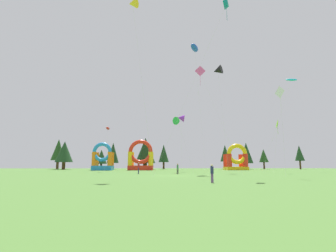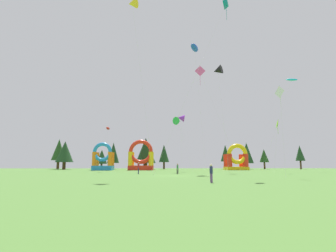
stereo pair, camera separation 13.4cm
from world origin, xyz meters
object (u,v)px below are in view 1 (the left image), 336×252
(kite_green_delta, at_px, (178,121))
(kite_white_diamond, at_px, (281,93))
(inflatable_blue_arch, at_px, (236,160))
(kite_black_delta, at_px, (218,71))
(kite_purple_delta, at_px, (181,118))
(kite_red_parafoil, at_px, (108,128))
(person_left_edge, at_px, (139,167))
(person_far_side, at_px, (178,168))
(kite_blue_parafoil, at_px, (195,48))
(kite_teal_diamond, at_px, (227,5))
(kite_pink_diamond, at_px, (200,72))
(person_near_camera, at_px, (212,172))
(kite_cyan_parafoil, at_px, (291,80))
(inflatable_red_slide, at_px, (103,160))
(kite_yellow_delta, at_px, (133,4))
(inflatable_yellow_castle, at_px, (141,159))
(kite_lime_diamond, at_px, (278,125))

(kite_green_delta, xyz_separation_m, kite_white_diamond, (11.31, -19.13, 0.24))
(inflatable_blue_arch, bearing_deg, kite_black_delta, -115.13)
(kite_purple_delta, distance_m, kite_green_delta, 5.26)
(kite_red_parafoil, xyz_separation_m, person_left_edge, (7.42, -11.43, -7.71))
(person_far_side, bearing_deg, kite_blue_parafoil, 47.41)
(kite_teal_diamond, distance_m, kite_pink_diamond, 10.70)
(kite_purple_delta, distance_m, kite_blue_parafoil, 14.97)
(kite_green_delta, relative_size, person_near_camera, 6.94)
(kite_cyan_parafoil, height_order, inflatable_red_slide, kite_cyan_parafoil)
(person_far_side, bearing_deg, kite_white_diamond, -44.48)
(kite_green_delta, distance_m, kite_cyan_parafoil, 29.68)
(person_left_edge, bearing_deg, kite_red_parafoil, -163.10)
(kite_yellow_delta, bearing_deg, kite_pink_diamond, 40.32)
(person_far_side, xyz_separation_m, person_near_camera, (1.65, -18.48, -0.04))
(kite_teal_diamond, xyz_separation_m, kite_cyan_parafoil, (21.06, 23.38, -2.60))
(inflatable_red_slide, bearing_deg, kite_green_delta, -40.86)
(kite_yellow_delta, height_order, inflatable_blue_arch, kite_yellow_delta)
(kite_teal_diamond, xyz_separation_m, person_left_edge, (-12.53, 8.45, -22.30))
(kite_pink_diamond, height_order, inflatable_blue_arch, kite_pink_diamond)
(kite_yellow_delta, height_order, kite_pink_diamond, kite_yellow_delta)
(kite_cyan_parafoil, xyz_separation_m, inflatable_red_slide, (-44.53, 8.67, -18.25))
(kite_teal_diamond, height_order, kite_cyan_parafoil, kite_teal_diamond)
(kite_purple_delta, bearing_deg, kite_green_delta, -101.56)
(kite_cyan_parafoil, distance_m, inflatable_yellow_castle, 40.89)
(kite_red_parafoil, bearing_deg, person_near_camera, -63.49)
(kite_lime_diamond, relative_size, kite_teal_diamond, 0.37)
(kite_teal_diamond, xyz_separation_m, inflatable_yellow_castle, (-14.15, 33.76, -20.61))
(kite_purple_delta, xyz_separation_m, inflatable_yellow_castle, (-9.44, 12.12, -8.58))
(kite_purple_delta, distance_m, kite_teal_diamond, 25.20)
(kite_green_delta, bearing_deg, inflatable_blue_arch, 48.00)
(inflatable_yellow_castle, bearing_deg, inflatable_blue_arch, 3.42)
(person_near_camera, bearing_deg, person_left_edge, -10.17)
(kite_black_delta, height_order, inflatable_blue_arch, kite_black_delta)
(kite_yellow_delta, bearing_deg, kite_teal_diamond, 4.28)
(kite_green_delta, height_order, kite_teal_diamond, kite_teal_diamond)
(kite_yellow_delta, height_order, kite_blue_parafoil, kite_blue_parafoil)
(inflatable_red_slide, bearing_deg, person_far_side, -54.76)
(kite_black_delta, bearing_deg, kite_white_diamond, -81.12)
(person_left_edge, height_order, person_near_camera, person_left_edge)
(kite_yellow_delta, relative_size, person_left_edge, 12.85)
(kite_teal_diamond, bearing_deg, kite_blue_parafoil, 102.87)
(inflatable_blue_arch, xyz_separation_m, inflatable_red_slide, (-34.48, -3.21, -0.03))
(kite_red_parafoil, bearing_deg, inflatable_blue_arch, 26.43)
(kite_blue_parafoil, xyz_separation_m, inflatable_yellow_castle, (-11.32, 21.39, -20.19))
(kite_green_delta, height_order, kite_pink_diamond, kite_pink_diamond)
(kite_purple_delta, relative_size, kite_cyan_parafoil, 0.57)
(person_left_edge, height_order, inflatable_yellow_castle, inflatable_yellow_castle)
(person_near_camera, height_order, inflatable_yellow_castle, inflatable_yellow_castle)
(kite_white_diamond, bearing_deg, kite_teal_diamond, 156.43)
(kite_cyan_parafoil, bearing_deg, kite_blue_parafoil, -155.26)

